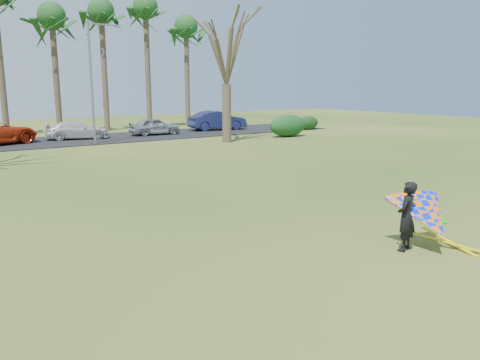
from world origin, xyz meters
TOP-DOWN VIEW (x-y plane):
  - ground at (0.00, 0.00)m, footprint 100.00×100.00m
  - parking_strip at (0.00, 25.00)m, footprint 46.00×7.00m
  - palm_6 at (2.00, 31.00)m, footprint 4.84×4.84m
  - palm_7 at (6.00, 31.00)m, footprint 4.84×4.84m
  - palm_8 at (10.00, 31.00)m, footprint 4.84×4.84m
  - palm_9 at (14.00, 31.00)m, footprint 4.84×4.84m
  - bare_tree_right at (10.00, 18.00)m, footprint 6.27×6.27m
  - streetlight at (2.16, 22.00)m, footprint 2.28×0.18m
  - hedge_near at (15.85, 18.31)m, footprint 3.37×1.53m
  - hedge_far at (21.14, 21.72)m, footprint 2.21×1.04m
  - car_3 at (1.84, 25.47)m, footprint 4.70×2.70m
  - car_4 at (7.77, 25.05)m, footprint 4.07×1.87m
  - car_5 at (14.05, 25.72)m, footprint 5.27×2.48m
  - kite_flyer at (1.89, -3.01)m, footprint 2.13×2.39m

SIDE VIEW (x-z plane):
  - ground at x=0.00m, z-range 0.00..0.00m
  - parking_strip at x=0.00m, z-range 0.00..0.06m
  - hedge_far at x=21.14m, z-range 0.00..1.23m
  - car_3 at x=1.84m, z-range 0.06..1.34m
  - car_4 at x=7.77m, z-range 0.06..1.41m
  - hedge_near at x=15.85m, z-range 0.00..1.69m
  - kite_flyer at x=1.89m, z-range -0.16..1.86m
  - car_5 at x=14.05m, z-range 0.06..1.73m
  - streetlight at x=2.16m, z-range 0.46..8.46m
  - bare_tree_right at x=10.00m, z-range 1.96..11.17m
  - palm_6 at x=2.00m, z-range 3.75..14.59m
  - palm_9 at x=14.00m, z-range 3.75..14.59m
  - palm_7 at x=6.00m, z-range 4.08..15.62m
  - palm_8 at x=10.00m, z-range 4.40..16.64m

